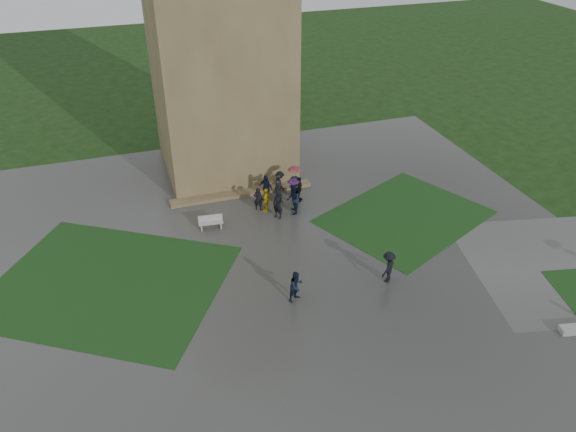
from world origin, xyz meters
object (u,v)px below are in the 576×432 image
object	(u,v)px
tower	(218,33)
bench	(211,222)
pedestrian_near	(388,267)
pedestrian_mid	(296,286)

from	to	relation	value
tower	bench	size ratio (longest dim) A/B	12.71
bench	pedestrian_near	world-z (taller)	pedestrian_near
pedestrian_mid	pedestrian_near	distance (m)	4.76
pedestrian_near	bench	bearing A→B (deg)	-85.65
bench	tower	bearing A→B (deg)	77.11
tower	pedestrian_near	bearing A→B (deg)	-72.63
tower	pedestrian_near	world-z (taller)	tower
pedestrian_mid	tower	bearing A→B (deg)	62.09
bench	pedestrian_near	bearing A→B (deg)	-39.44
tower	bench	xyz separation A→B (m)	(-2.62, -7.63, -8.57)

